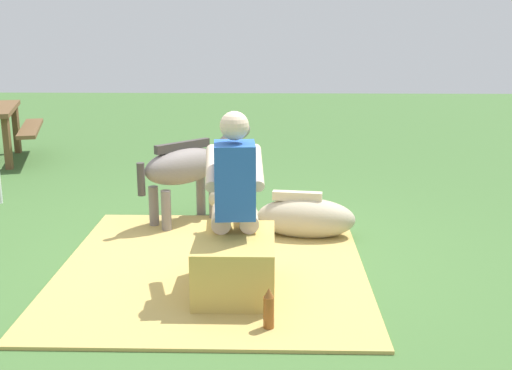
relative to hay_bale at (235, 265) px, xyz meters
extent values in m
plane|color=#426B33|center=(0.72, 0.10, -0.21)|extent=(24.00, 24.00, 0.00)
cube|color=tan|center=(0.47, 0.20, -0.20)|extent=(2.66, 2.37, 0.02)
cube|color=tan|center=(0.00, 0.00, 0.00)|extent=(0.78, 0.56, 0.43)
cylinder|color=beige|center=(0.24, 0.11, 0.28)|extent=(0.41, 0.17, 0.14)
cylinder|color=beige|center=(0.44, 0.13, 0.00)|extent=(0.11, 0.11, 0.43)
cube|color=black|center=(0.44, 0.13, -0.18)|extent=(0.23, 0.12, 0.06)
cylinder|color=beige|center=(0.26, -0.08, 0.28)|extent=(0.41, 0.17, 0.14)
cylinder|color=beige|center=(0.46, -0.07, 0.00)|extent=(0.11, 0.11, 0.43)
cube|color=black|center=(0.46, -0.07, -0.18)|extent=(0.23, 0.12, 0.06)
cube|color=#2659B2|center=(0.05, 0.00, 0.61)|extent=(0.32, 0.30, 0.52)
cylinder|color=beige|center=(0.22, 0.17, 0.66)|extent=(0.51, 0.13, 0.26)
cylinder|color=beige|center=(0.24, -0.15, 0.66)|extent=(0.51, 0.13, 0.26)
sphere|color=beige|center=(0.05, 0.00, 0.99)|extent=(0.20, 0.20, 0.20)
ellipsoid|color=slate|center=(1.62, 0.57, 0.36)|extent=(0.82, 0.82, 0.34)
cylinder|color=slate|center=(1.88, 0.44, -0.01)|extent=(0.09, 0.09, 0.40)
cylinder|color=slate|center=(1.74, 0.30, -0.01)|extent=(0.09, 0.09, 0.40)
cylinder|color=slate|center=(1.49, 0.84, -0.01)|extent=(0.09, 0.09, 0.40)
cylinder|color=slate|center=(1.35, 0.70, -0.01)|extent=(0.09, 0.09, 0.40)
cylinder|color=slate|center=(1.96, 0.22, 0.46)|extent=(0.38, 0.39, 0.33)
ellipsoid|color=slate|center=(2.09, 0.09, 0.62)|extent=(0.34, 0.34, 0.20)
cube|color=#433D3A|center=(1.62, 0.57, 0.55)|extent=(0.46, 0.47, 0.08)
cylinder|color=#433D3A|center=(1.29, 0.91, 0.31)|extent=(0.07, 0.07, 0.30)
ellipsoid|color=tan|center=(1.24, -0.56, -0.03)|extent=(0.52, 0.93, 0.36)
cube|color=tan|center=(1.32, -0.03, -0.16)|extent=(0.28, 0.31, 0.10)
cylinder|color=tan|center=(1.32, -0.01, 0.03)|extent=(0.22, 0.31, 0.30)
ellipsoid|color=tan|center=(1.34, 0.17, 0.11)|extent=(0.20, 0.32, 0.20)
cube|color=beige|center=(1.25, -0.49, 0.17)|extent=(0.14, 0.45, 0.08)
cylinder|color=brown|center=(-0.57, -0.24, -0.10)|extent=(0.07, 0.07, 0.23)
cone|color=brown|center=(-0.57, -0.24, 0.05)|extent=(0.06, 0.06, 0.06)
cube|color=brown|center=(4.46, 3.07, 0.23)|extent=(1.51, 0.63, 0.05)
cube|color=brown|center=(4.92, 3.46, 0.13)|extent=(0.08, 0.08, 0.69)
cube|color=brown|center=(3.86, 3.16, 0.13)|extent=(0.08, 0.08, 0.69)
camera|label=1|loc=(-4.29, -0.25, 1.70)|focal=45.41mm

